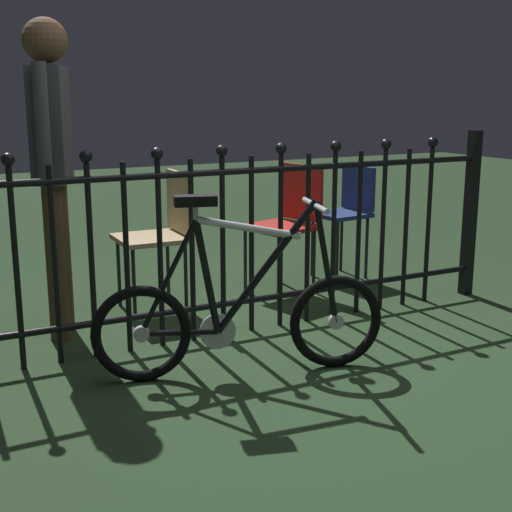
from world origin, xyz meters
TOP-DOWN VIEW (x-y plane):
  - ground_plane at (0.00, 0.00)m, footprint 20.00×20.00m
  - iron_fence at (-0.09, 0.56)m, footprint 3.44×0.07m
  - bicycle at (-0.36, -0.01)m, footprint 1.42×0.53m
  - chair_navy at (1.23, 1.36)m, footprint 0.40×0.40m
  - chair_tan at (-0.29, 1.23)m, footprint 0.44×0.43m
  - chair_red at (0.65, 1.24)m, footprint 0.52×0.52m
  - person_visitor at (-1.01, 0.99)m, footprint 0.28×0.44m

SIDE VIEW (x-z plane):
  - ground_plane at x=0.00m, z-range 0.00..0.00m
  - bicycle at x=-0.36m, z-range -0.15..0.76m
  - chair_navy at x=1.23m, z-range 0.11..0.95m
  - chair_red at x=0.65m, z-range 0.09..0.98m
  - chair_tan at x=-0.29m, z-range 0.10..0.98m
  - iron_fence at x=-0.09m, z-range 0.01..1.15m
  - person_visitor at x=-1.01m, z-range 0.19..1.96m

